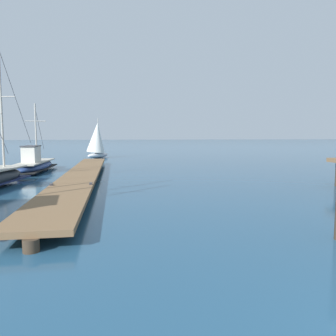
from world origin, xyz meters
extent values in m
cube|color=brown|center=(-5.90, 16.85, 0.37)|extent=(2.08, 22.83, 0.16)
cylinder|color=#3D3023|center=(-6.04, 5.45, 0.15)|extent=(0.36, 0.36, 0.29)
cylinder|color=#3D3023|center=(-5.99, 10.01, 0.15)|extent=(0.36, 0.36, 0.29)
cylinder|color=#3D3023|center=(-5.93, 14.57, 0.15)|extent=(0.36, 0.36, 0.29)
cylinder|color=#3D3023|center=(-5.87, 19.13, 0.15)|extent=(0.36, 0.36, 0.29)
cylinder|color=#3D3023|center=(-5.82, 23.70, 0.15)|extent=(0.36, 0.36, 0.29)
cylinder|color=#3D3023|center=(-5.76, 28.26, 0.15)|extent=(0.36, 0.36, 0.29)
cube|color=#333338|center=(-6.76, 12.30, 0.49)|extent=(0.12, 0.20, 0.08)
cube|color=#333338|center=(-5.16, 12.28, 0.49)|extent=(0.12, 0.20, 0.08)
ellipsoid|color=navy|center=(-9.54, 22.55, 0.36)|extent=(1.88, 6.87, 0.71)
cube|color=#B2AD9E|center=(-9.54, 22.55, 0.67)|extent=(1.66, 6.19, 0.08)
cube|color=black|center=(-9.54, 22.55, 0.20)|extent=(1.88, 6.74, 0.08)
cube|color=silver|center=(-9.59, 21.52, 1.25)|extent=(0.94, 1.67, 1.07)
cube|color=#3D3D42|center=(-9.59, 21.52, 1.81)|extent=(1.02, 1.80, 0.06)
cylinder|color=#B2ADA3|center=(-9.52, 22.89, 2.74)|extent=(0.11, 0.11, 4.05)
cylinder|color=#B2ADA3|center=(-9.52, 22.89, 3.53)|extent=(1.40, 0.13, 0.06)
cylinder|color=#333338|center=(-9.47, 23.98, 2.94)|extent=(0.12, 2.11, 3.00)
cylinder|color=#B2ADA3|center=(-9.83, 16.52, 4.11)|extent=(0.11, 0.11, 6.45)
cylinder|color=#B2ADA3|center=(-9.83, 16.52, 4.50)|extent=(1.45, 0.33, 0.06)
cylinder|color=#333338|center=(-9.51, 18.23, 4.43)|extent=(0.64, 3.30, 4.77)
ellipsoid|color=silver|center=(-5.72, 36.01, 0.30)|extent=(2.86, 4.02, 0.60)
cylinder|color=#B2ADA3|center=(-5.67, 36.09, 2.51)|extent=(0.08, 0.08, 3.83)
cone|color=silver|center=(-5.84, 35.79, 2.32)|extent=(2.98, 2.85, 3.44)
camera|label=1|loc=(-4.30, -1.92, 2.52)|focal=35.34mm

